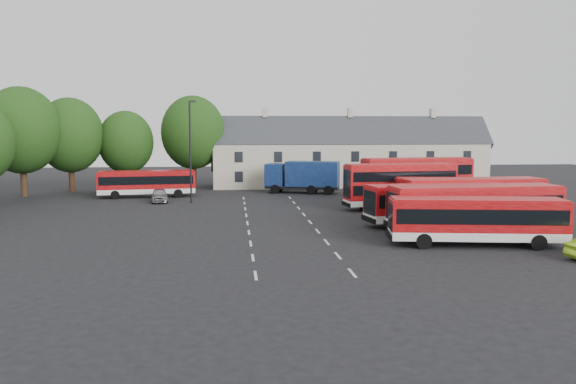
% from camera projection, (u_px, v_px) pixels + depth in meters
% --- Properties ---
extents(ground, '(140.00, 140.00, 0.00)m').
position_uv_depth(ground, '(248.00, 228.00, 42.35)').
color(ground, black).
rests_on(ground, ground).
extents(lane_markings, '(5.15, 33.80, 0.01)m').
position_uv_depth(lane_markings, '(279.00, 223.00, 44.57)').
color(lane_markings, beige).
rests_on(lane_markings, ground).
extents(treeline, '(29.92, 32.59, 12.01)m').
position_uv_depth(treeline, '(44.00, 136.00, 58.74)').
color(treeline, black).
rests_on(treeline, ground).
extents(terrace_houses, '(35.70, 7.13, 10.06)m').
position_uv_depth(terrace_houses, '(349.00, 156.00, 72.94)').
color(terrace_houses, beige).
rests_on(terrace_houses, ground).
extents(bus_row_a, '(11.09, 4.11, 3.07)m').
position_uv_depth(bus_row_a, '(477.00, 217.00, 35.49)').
color(bus_row_a, silver).
rests_on(bus_row_a, ground).
extents(bus_row_b, '(12.35, 3.56, 3.45)m').
position_uv_depth(bus_row_b, '(475.00, 205.00, 39.60)').
color(bus_row_b, silver).
rests_on(bus_row_b, ground).
extents(bus_row_c, '(11.51, 4.31, 3.18)m').
position_uv_depth(bus_row_c, '(437.00, 200.00, 43.32)').
color(bus_row_c, silver).
rests_on(bus_row_c, ground).
extents(bus_row_d, '(12.05, 3.54, 3.36)m').
position_uv_depth(bus_row_d, '(472.00, 195.00, 46.23)').
color(bus_row_d, silver).
rests_on(bus_row_d, ground).
extents(bus_row_e, '(11.56, 4.26, 3.19)m').
position_uv_depth(bus_row_e, '(462.00, 193.00, 48.32)').
color(bus_row_e, silver).
rests_on(bus_row_e, ground).
extents(bus_dd_south, '(10.49, 3.49, 4.22)m').
position_uv_depth(bus_dd_south, '(400.00, 183.00, 51.73)').
color(bus_dd_south, silver).
rests_on(bus_dd_south, ground).
extents(bus_dd_north, '(11.28, 3.92, 4.53)m').
position_uv_depth(bus_dd_north, '(417.00, 178.00, 55.93)').
color(bus_dd_north, silver).
rests_on(bus_dd_north, ground).
extents(bus_north, '(10.44, 3.53, 2.90)m').
position_uv_depth(bus_north, '(147.00, 181.00, 60.91)').
color(bus_north, silver).
rests_on(bus_north, ground).
extents(box_truck, '(8.82, 5.01, 3.68)m').
position_uv_depth(box_truck, '(303.00, 175.00, 64.78)').
color(box_truck, black).
rests_on(box_truck, ground).
extents(silver_car, '(2.13, 4.19, 1.37)m').
position_uv_depth(silver_car, '(159.00, 195.00, 57.05)').
color(silver_car, '#9B9DA2').
rests_on(silver_car, ground).
extents(lamppost, '(0.71, 0.34, 10.21)m').
position_uv_depth(lamppost, '(191.00, 149.00, 55.89)').
color(lamppost, black).
rests_on(lamppost, ground).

